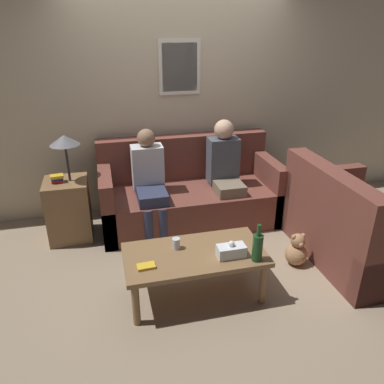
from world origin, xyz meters
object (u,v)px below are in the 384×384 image
(couch_side, at_px, (351,228))
(person_right, at_px, (225,170))
(wine_bottle, at_px, (258,247))
(drinking_glass, at_px, (176,244))
(coffee_table, at_px, (195,258))
(person_left, at_px, (150,180))
(teddy_bear, at_px, (297,251))
(couch_main, at_px, (189,194))

(couch_side, distance_m, person_right, 1.44)
(wine_bottle, relative_size, drinking_glass, 3.34)
(coffee_table, height_order, person_right, person_right)
(wine_bottle, height_order, drinking_glass, wine_bottle)
(coffee_table, relative_size, person_left, 1.03)
(person_left, bearing_deg, teddy_bear, -38.51)
(person_left, bearing_deg, couch_side, -28.88)
(person_left, bearing_deg, drinking_glass, -86.71)
(wine_bottle, distance_m, person_left, 1.57)
(couch_side, relative_size, person_left, 1.23)
(person_right, bearing_deg, couch_side, -46.17)
(couch_side, xyz_separation_m, person_right, (-0.97, 1.01, 0.33))
(coffee_table, height_order, wine_bottle, wine_bottle)
(coffee_table, relative_size, person_right, 0.98)
(couch_main, distance_m, person_left, 0.58)
(couch_main, relative_size, coffee_table, 1.73)
(drinking_glass, height_order, teddy_bear, drinking_glass)
(couch_side, relative_size, teddy_bear, 4.17)
(coffee_table, bearing_deg, couch_main, 78.57)
(couch_main, relative_size, drinking_glass, 20.98)
(person_right, relative_size, teddy_bear, 3.56)
(wine_bottle, relative_size, person_right, 0.27)
(drinking_glass, relative_size, teddy_bear, 0.29)
(drinking_glass, relative_size, person_right, 0.08)
(couch_side, xyz_separation_m, coffee_table, (-1.63, -0.19, 0.05))
(couch_main, bearing_deg, wine_bottle, -83.41)
(couch_side, height_order, drinking_glass, couch_side)
(couch_main, height_order, drinking_glass, couch_main)
(drinking_glass, distance_m, teddy_bear, 1.25)
(couch_main, height_order, teddy_bear, couch_main)
(drinking_glass, distance_m, person_left, 1.11)
(couch_side, bearing_deg, person_right, 43.83)
(couch_side, xyz_separation_m, teddy_bear, (-0.57, 0.00, -0.18))
(person_right, bearing_deg, coffee_table, -118.87)
(couch_side, bearing_deg, coffee_table, 96.65)
(wine_bottle, distance_m, drinking_glass, 0.68)
(person_left, bearing_deg, wine_bottle, -65.21)
(coffee_table, distance_m, teddy_bear, 1.11)
(couch_main, distance_m, teddy_bear, 1.42)
(wine_bottle, height_order, person_right, person_right)
(couch_main, xyz_separation_m, teddy_bear, (0.79, -1.17, -0.18))
(teddy_bear, bearing_deg, drinking_glass, -175.46)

